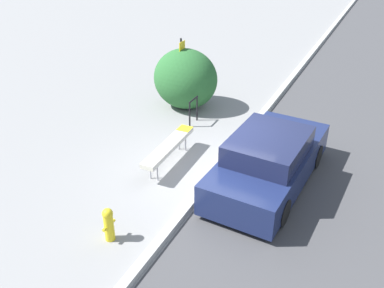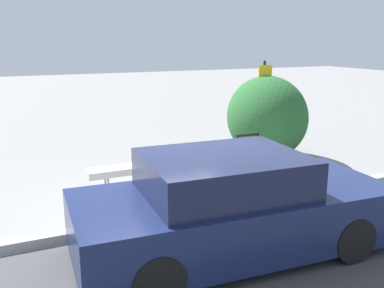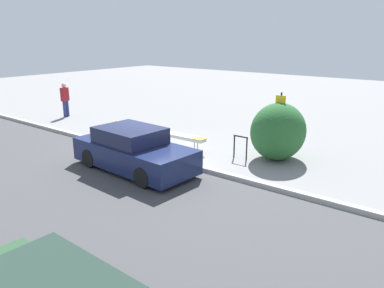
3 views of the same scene
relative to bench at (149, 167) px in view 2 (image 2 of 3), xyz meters
The scene contains 7 objects.
ground_plane 1.39m from the bench, 92.42° to the right, with size 60.00×60.00×0.00m, color gray.
curb 1.37m from the bench, 92.42° to the right, with size 60.00×0.20×0.13m.
bench is the anchor object (origin of this frame).
bike_rack 2.42m from the bench, 10.94° to the left, with size 0.55×0.05×0.83m.
sign_post 3.72m from the bench, 22.08° to the left, with size 0.36×0.08×2.30m.
shrub_hedge 3.63m from the bench, 20.13° to the left, with size 1.81×2.12×1.96m.
parked_car_near 2.58m from the bench, 84.20° to the right, with size 4.28×1.98×1.36m.
Camera 2 is at (-2.35, -5.84, 2.79)m, focal length 40.00 mm.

